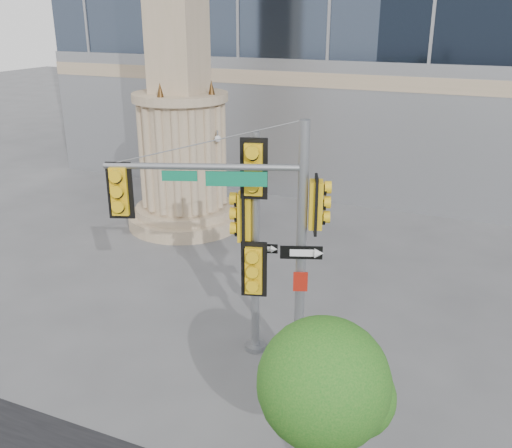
% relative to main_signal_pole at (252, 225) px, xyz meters
% --- Properties ---
extents(ground, '(120.00, 120.00, 0.00)m').
position_rel_main_signal_pole_xyz_m(ground, '(-0.36, -1.12, -3.64)').
color(ground, '#545456').
rests_on(ground, ground).
extents(monument, '(4.40, 4.40, 16.60)m').
position_rel_main_signal_pole_xyz_m(monument, '(-6.36, 7.88, 1.88)').
color(monument, tan).
rests_on(monument, ground).
extents(main_signal_pole, '(4.34, 1.97, 5.87)m').
position_rel_main_signal_pole_xyz_m(main_signal_pole, '(0.00, 0.00, 0.00)').
color(main_signal_pole, slate).
rests_on(main_signal_pole, ground).
extents(secondary_signal_pole, '(1.01, 0.72, 5.43)m').
position_rel_main_signal_pole_xyz_m(secondary_signal_pole, '(-0.32, 0.75, -0.44)').
color(secondary_signal_pole, slate).
rests_on(secondary_signal_pole, ground).
extents(street_tree, '(2.19, 2.14, 3.42)m').
position_rel_main_signal_pole_xyz_m(street_tree, '(2.59, -2.91, -1.39)').
color(street_tree, tan).
rests_on(street_tree, ground).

